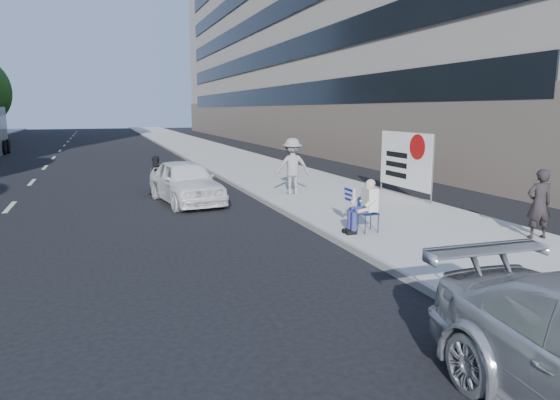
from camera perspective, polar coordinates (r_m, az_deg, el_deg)
name	(u,v)px	position (r m, az deg, el deg)	size (l,w,h in m)	color
ground	(284,254)	(10.97, 0.51, -6.14)	(160.00, 160.00, 0.00)	black
near_sidewalk	(232,160)	(30.98, -5.54, 4.61)	(5.00, 120.00, 0.15)	#ADA9A2
near_building	(338,31)	(47.20, 6.59, 18.61)	(14.00, 70.00, 20.00)	#A19B8B
seated_protester	(364,203)	(12.26, 9.58, -0.34)	(0.83, 1.12, 1.31)	#11204E
jogger	(292,166)	(17.61, 1.41, 3.87)	(1.28, 0.74, 1.98)	gray
pedestrian_woman	(539,204)	(12.97, 27.49, -0.39)	(0.59, 0.39, 1.63)	black
protest_banner	(405,160)	(17.67, 14.12, 4.44)	(0.08, 3.06, 2.20)	#4C4C4C
white_sedan_near	(186,182)	(17.05, -10.73, 2.09)	(1.72, 4.27, 1.46)	white
motorcycle	(157,177)	(19.00, -13.86, 2.52)	(0.75, 2.05, 1.42)	black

